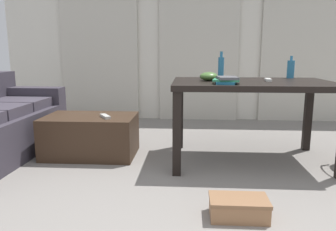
% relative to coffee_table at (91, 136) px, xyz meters
% --- Properties ---
extents(ground_plane, '(8.58, 8.58, 0.00)m').
position_rel_coffee_table_xyz_m(ground_plane, '(1.10, -0.25, -0.20)').
color(ground_plane, gray).
extents(wall_back, '(5.83, 0.10, 2.58)m').
position_rel_coffee_table_xyz_m(wall_back, '(1.10, 1.93, 1.09)').
color(wall_back, silver).
rests_on(wall_back, ground).
extents(curtains, '(4.15, 0.03, 2.24)m').
position_rel_coffee_table_xyz_m(curtains, '(1.10, 1.85, 0.92)').
color(curtains, beige).
rests_on(curtains, ground).
extents(coffee_table, '(0.88, 0.56, 0.40)m').
position_rel_coffee_table_xyz_m(coffee_table, '(0.00, 0.00, 0.00)').
color(coffee_table, '#382619').
rests_on(coffee_table, ground).
extents(craft_table, '(1.43, 0.91, 0.76)m').
position_rel_coffee_table_xyz_m(craft_table, '(1.54, -0.08, 0.46)').
color(craft_table, black).
rests_on(craft_table, ground).
extents(bottle_near, '(0.07, 0.07, 0.22)m').
position_rel_coffee_table_xyz_m(bottle_near, '(1.99, 0.30, 0.65)').
color(bottle_near, teal).
rests_on(bottle_near, craft_table).
extents(bottle_far, '(0.06, 0.06, 0.27)m').
position_rel_coffee_table_xyz_m(bottle_far, '(1.29, 0.26, 0.67)').
color(bottle_far, teal).
rests_on(bottle_far, craft_table).
extents(bowl, '(0.17, 0.17, 0.08)m').
position_rel_coffee_table_xyz_m(bowl, '(1.15, -0.06, 0.60)').
color(bowl, '#477033').
rests_on(bowl, craft_table).
extents(book_stack, '(0.25, 0.26, 0.06)m').
position_rel_coffee_table_xyz_m(book_stack, '(1.28, -0.34, 0.59)').
color(book_stack, '#1E668C').
rests_on(book_stack, craft_table).
extents(tv_remote_on_table, '(0.07, 0.17, 0.02)m').
position_rel_coffee_table_xyz_m(tv_remote_on_table, '(1.69, -0.04, 0.57)').
color(tv_remote_on_table, '#B7B7B2').
rests_on(tv_remote_on_table, craft_table).
extents(tv_remote_primary, '(0.14, 0.18, 0.03)m').
position_rel_coffee_table_xyz_m(tv_remote_primary, '(0.17, -0.08, 0.21)').
color(tv_remote_primary, '#B7B7B2').
rests_on(tv_remote_primary, coffee_table).
extents(shoebox, '(0.36, 0.22, 0.13)m').
position_rel_coffee_table_xyz_m(shoebox, '(1.28, -1.18, -0.13)').
color(shoebox, '#996B47').
rests_on(shoebox, ground).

